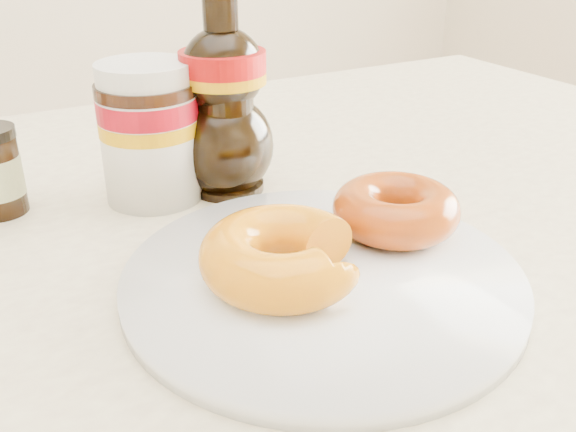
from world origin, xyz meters
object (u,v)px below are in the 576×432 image
donut_bitten (282,255)px  dining_table (185,344)px  syrup_bottle (224,98)px  plate (322,278)px  nutella_jar (149,127)px  donut_whole (396,209)px

donut_bitten → dining_table: bearing=113.7°
donut_bitten → syrup_bottle: bearing=74.5°
dining_table → plate: size_ratio=5.00×
donut_bitten → nutella_jar: (-0.02, 0.21, 0.03)m
donut_whole → syrup_bottle: 0.19m
syrup_bottle → plate: bearing=-94.0°
dining_table → donut_whole: size_ratio=14.16×
donut_bitten → nutella_jar: nutella_jar is taller
plate → nutella_jar: bearing=104.1°
plate → donut_bitten: bearing=175.7°
donut_whole → syrup_bottle: size_ratio=0.56×
dining_table → donut_bitten: (0.04, -0.09, 0.12)m
plate → nutella_jar: size_ratio=2.26×
dining_table → syrup_bottle: syrup_bottle is taller
donut_whole → syrup_bottle: (-0.07, 0.17, 0.06)m
dining_table → donut_bitten: 0.15m
donut_whole → nutella_jar: bearing=126.7°
donut_bitten → donut_whole: size_ratio=1.13×
dining_table → donut_whole: (0.16, -0.06, 0.11)m
donut_bitten → plate: bearing=-6.6°
syrup_bottle → donut_whole: bearing=-67.2°
plate → syrup_bottle: size_ratio=1.59×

